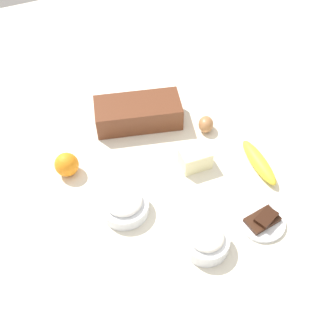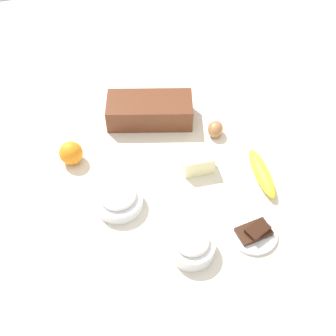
{
  "view_description": "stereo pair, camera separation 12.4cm",
  "coord_description": "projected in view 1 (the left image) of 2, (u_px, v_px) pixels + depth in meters",
  "views": [
    {
      "loc": [
        -0.33,
        -0.74,
        0.99
      ],
      "look_at": [
        0.0,
        0.0,
        0.04
      ],
      "focal_mm": 45.44,
      "sensor_mm": 36.0,
      "label": 1
    },
    {
      "loc": [
        -0.21,
        -0.78,
        0.99
      ],
      "look_at": [
        0.0,
        0.0,
        0.04
      ],
      "focal_mm": 45.44,
      "sensor_mm": 36.0,
      "label": 2
    }
  ],
  "objects": [
    {
      "name": "orange_fruit",
      "position": [
        67.0,
        165.0,
        1.26
      ],
      "size": [
        0.07,
        0.07,
        0.07
      ],
      "primitive_type": "sphere",
      "color": "orange",
      "rests_on": "ground_plane"
    },
    {
      "name": "chocolate_plate",
      "position": [
        262.0,
        221.0,
        1.16
      ],
      "size": [
        0.13,
        0.13,
        0.03
      ],
      "color": "white",
      "rests_on": "ground_plane"
    },
    {
      "name": "loaf_pan",
      "position": [
        138.0,
        112.0,
        1.4
      ],
      "size": [
        0.3,
        0.2,
        0.08
      ],
      "rotation": [
        0.0,
        0.0,
        -0.25
      ],
      "color": "brown",
      "rests_on": "ground_plane"
    },
    {
      "name": "egg_near_butter",
      "position": [
        206.0,
        124.0,
        1.39
      ],
      "size": [
        0.07,
        0.08,
        0.05
      ],
      "primitive_type": "ellipsoid",
      "rotation": [
        0.0,
        1.57,
        4.22
      ],
      "color": "#A77044",
      "rests_on": "ground_plane"
    },
    {
      "name": "banana",
      "position": [
        259.0,
        162.0,
        1.29
      ],
      "size": [
        0.05,
        0.19,
        0.04
      ],
      "primitive_type": "ellipsoid",
      "rotation": [
        0.0,
        0.0,
        4.67
      ],
      "color": "yellow",
      "rests_on": "ground_plane"
    },
    {
      "name": "sugar_bowl",
      "position": [
        124.0,
        205.0,
        1.17
      ],
      "size": [
        0.14,
        0.14,
        0.06
      ],
      "color": "white",
      "rests_on": "ground_plane"
    },
    {
      "name": "butter_block",
      "position": [
        195.0,
        159.0,
        1.28
      ],
      "size": [
        0.09,
        0.07,
        0.06
      ],
      "primitive_type": "cube",
      "rotation": [
        0.0,
        0.0,
        -0.04
      ],
      "color": "#F4EDB2",
      "rests_on": "ground_plane"
    },
    {
      "name": "ground_plane",
      "position": [
        168.0,
        179.0,
        1.28
      ],
      "size": [
        2.4,
        2.4,
        0.02
      ],
      "primitive_type": "cube",
      "color": "silver"
    },
    {
      "name": "flour_bowl",
      "position": [
        206.0,
        241.0,
        1.1
      ],
      "size": [
        0.12,
        0.12,
        0.07
      ],
      "color": "white",
      "rests_on": "ground_plane"
    }
  ]
}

